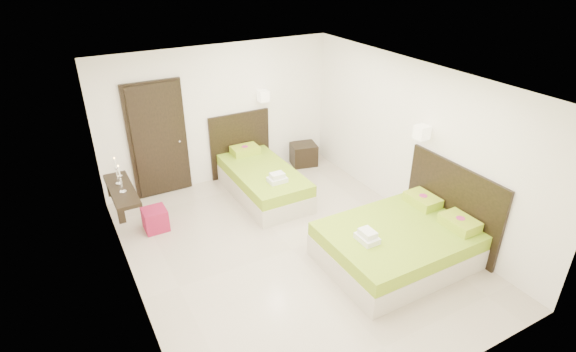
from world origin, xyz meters
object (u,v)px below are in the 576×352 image
bed_double (402,241)px  nightstand (303,154)px  bed_single (261,178)px  ottoman (155,219)px

bed_double → nightstand: 3.48m
bed_single → nightstand: size_ratio=4.06×
bed_single → bed_double: 2.91m
ottoman → bed_double: bearing=-40.6°
bed_double → ottoman: 3.88m
bed_double → ottoman: (-2.95, 2.52, -0.13)m
nightstand → ottoman: nightstand is taller
bed_double → ottoman: bearing=139.4°
bed_double → nightstand: size_ratio=4.13×
bed_single → ottoman: size_ratio=5.60×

